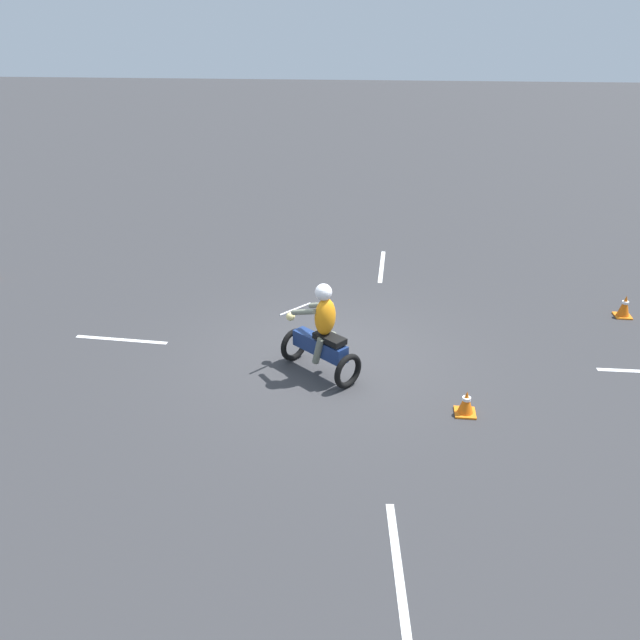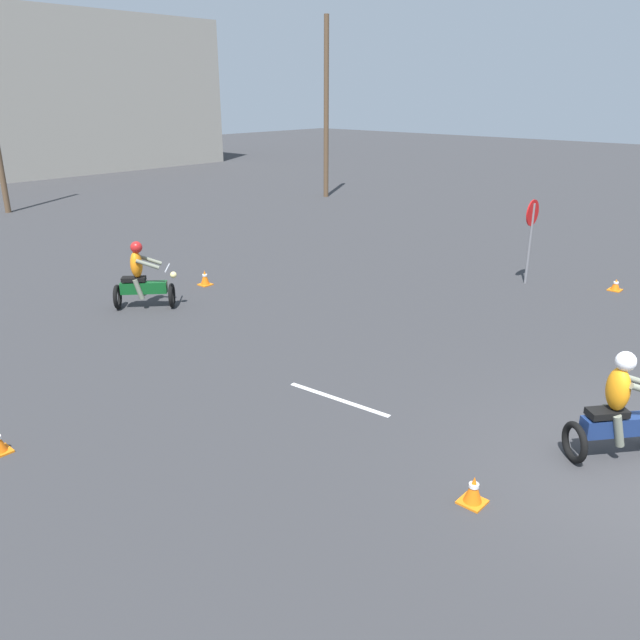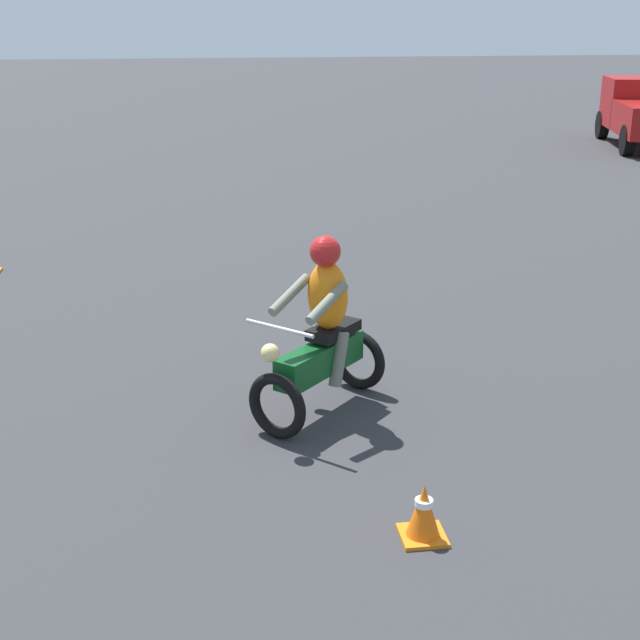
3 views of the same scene
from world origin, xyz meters
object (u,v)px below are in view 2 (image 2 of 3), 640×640
traffic_cone_near_right (473,490)px  traffic_cone_far_left (616,285)px  traffic_cone_mid_left (205,278)px  stop_sign (531,225)px  motorcycle_rider_background (142,279)px  motorcycle_rider_foreground (619,412)px  utility_pole_near (326,110)px

traffic_cone_near_right → traffic_cone_far_left: bearing=9.2°
traffic_cone_far_left → traffic_cone_mid_left: bearing=129.5°
stop_sign → traffic_cone_far_left: (0.98, -2.08, -1.48)m
motorcycle_rider_background → traffic_cone_mid_left: 2.29m
motorcycle_rider_foreground → traffic_cone_far_left: size_ratio=5.19×
motorcycle_rider_foreground → traffic_cone_mid_left: (1.38, 11.18, -0.52)m
motorcycle_rider_foreground → traffic_cone_far_left: motorcycle_rider_foreground is taller
motorcycle_rider_background → traffic_cone_near_right: motorcycle_rider_background is taller
stop_sign → traffic_cone_near_right: 10.55m
traffic_cone_near_right → motorcycle_rider_foreground: bearing=-22.5°
traffic_cone_far_left → stop_sign: bearing=115.3°
utility_pole_near → traffic_cone_mid_left: bearing=-150.7°
motorcycle_rider_background → utility_pole_near: (15.76, 8.01, 3.42)m
motorcycle_rider_foreground → traffic_cone_far_left: bearing=147.0°
motorcycle_rider_foreground → utility_pole_near: (14.94, 18.78, 3.42)m
utility_pole_near → traffic_cone_far_left: bearing=-112.2°
motorcycle_rider_foreground → utility_pole_near: bearing=-179.3°
motorcycle_rider_background → stop_sign: 10.22m
motorcycle_rider_foreground → traffic_cone_mid_left: 11.28m
motorcycle_rider_foreground → traffic_cone_near_right: 2.57m
traffic_cone_mid_left → traffic_cone_near_right: bearing=-109.9°
traffic_cone_near_right → utility_pole_near: utility_pole_near is taller
motorcycle_rider_background → stop_sign: (8.22, -6.00, 0.91)m
stop_sign → utility_pole_near: 16.11m
motorcycle_rider_background → traffic_cone_near_right: bearing=34.0°
motorcycle_rider_foreground → traffic_cone_far_left: 8.83m
motorcycle_rider_foreground → traffic_cone_mid_left: size_ratio=3.98×
traffic_cone_near_right → utility_pole_near: 25.13m
stop_sign → traffic_cone_far_left: size_ratio=7.19×
motorcycle_rider_foreground → traffic_cone_mid_left: bearing=-147.8°
motorcycle_rider_foreground → stop_sign: size_ratio=0.72×
traffic_cone_near_right → traffic_cone_mid_left: 10.87m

